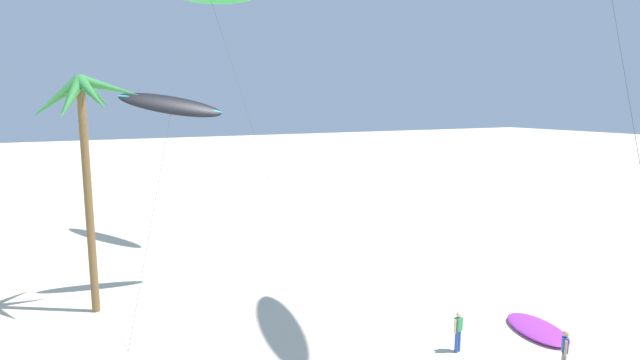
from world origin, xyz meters
name	(u,v)px	position (x,y,z in m)	size (l,w,h in m)	color
palm_tree_4	(84,119)	(-5.58, 32.40, 8.97)	(4.63, 4.40, 10.91)	brown
flying_kite_0	(172,105)	(-1.58, 33.30, 9.54)	(5.74, 6.53, 10.50)	black
grounded_kite_1	(537,329)	(10.97, 21.47, 0.15)	(2.56, 3.66, 0.29)	purple
person_foreground_walker	(458,330)	(6.75, 21.71, 0.91)	(0.50, 0.26, 1.65)	#284CA3
person_near_right	(565,351)	(8.96, 18.69, 0.91)	(0.39, 0.38, 1.66)	slate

